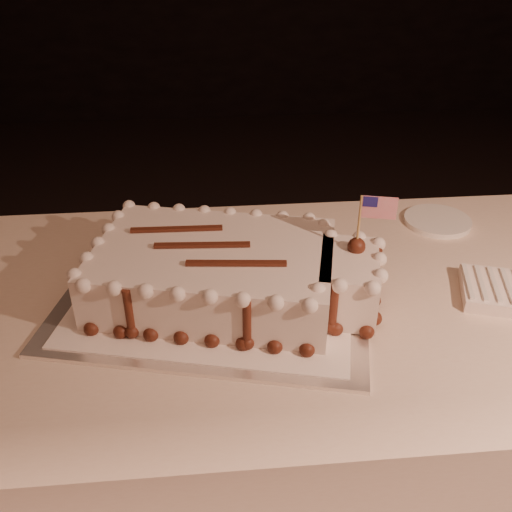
{
  "coord_description": "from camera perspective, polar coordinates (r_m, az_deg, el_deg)",
  "views": [
    {
      "loc": [
        -0.27,
        -0.31,
        1.41
      ],
      "look_at": [
        -0.18,
        0.61,
        0.84
      ],
      "focal_mm": 40.0,
      "sensor_mm": 36.0,
      "label": 1
    }
  ],
  "objects": [
    {
      "name": "cake_board",
      "position": [
        1.13,
        -4.06,
        -4.03
      ],
      "size": [
        0.68,
        0.57,
        0.01
      ],
      "primitive_type": "cube",
      "rotation": [
        0.0,
        0.0,
        -0.24
      ],
      "color": "white",
      "rests_on": "banquet_table"
    },
    {
      "name": "side_plate",
      "position": [
        1.45,
        17.69,
        3.37
      ],
      "size": [
        0.16,
        0.16,
        0.01
      ],
      "primitive_type": "cylinder",
      "color": "white",
      "rests_on": "banquet_table"
    },
    {
      "name": "sheet_cake",
      "position": [
        1.09,
        -2.57,
        -1.66
      ],
      "size": [
        0.58,
        0.41,
        0.22
      ],
      "color": "white",
      "rests_on": "doily"
    },
    {
      "name": "doily",
      "position": [
        1.12,
        -4.07,
        -3.83
      ],
      "size": [
        0.61,
        0.51,
        0.0
      ],
      "primitive_type": "cube",
      "rotation": [
        0.0,
        0.0,
        -0.24
      ],
      "color": "white",
      "rests_on": "cake_board"
    },
    {
      "name": "banquet_table",
      "position": [
        1.4,
        7.7,
        -16.17
      ],
      "size": [
        2.4,
        0.8,
        0.75
      ],
      "primitive_type": "cube",
      "color": "beige",
      "rests_on": "ground"
    }
  ]
}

